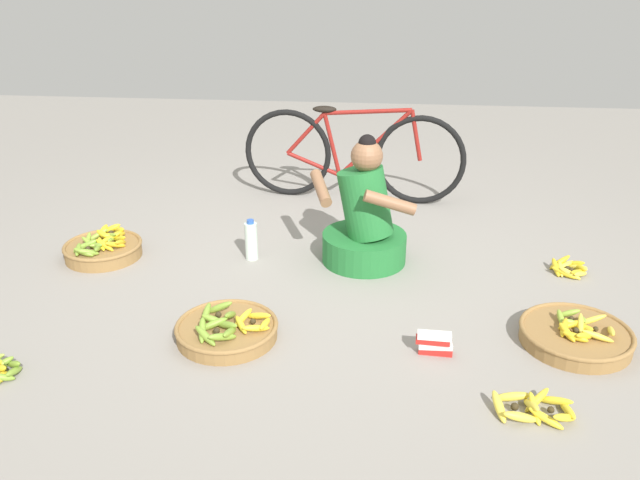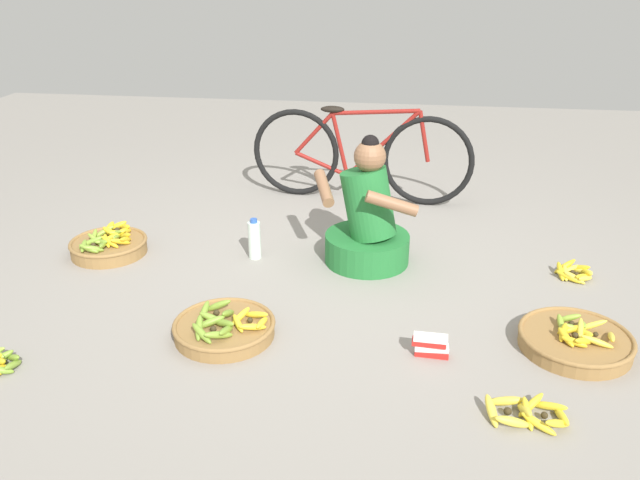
{
  "view_description": "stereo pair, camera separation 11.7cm",
  "coord_description": "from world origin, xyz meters",
  "px_view_note": "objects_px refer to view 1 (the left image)",
  "views": [
    {
      "loc": [
        0.33,
        -3.36,
        1.76
      ],
      "look_at": [
        0.0,
        -0.2,
        0.35
      ],
      "focal_mm": 36.31,
      "sensor_mm": 36.0,
      "label": 1
    },
    {
      "loc": [
        0.44,
        -3.35,
        1.76
      ],
      "look_at": [
        0.0,
        -0.2,
        0.35
      ],
      "focal_mm": 36.31,
      "sensor_mm": 36.0,
      "label": 2
    }
  ],
  "objects_px": {
    "bicycle_leaning": "(352,155)",
    "vendor_woman_front": "(364,223)",
    "loose_bananas_front_left": "(534,408)",
    "banana_basket_mid_left": "(103,248)",
    "loose_bananas_near_vendor": "(570,268)",
    "packet_carton_stack": "(434,343)",
    "banana_basket_back_center": "(227,329)",
    "banana_basket_front_center": "(576,335)",
    "water_bottle": "(251,241)"
  },
  "relations": [
    {
      "from": "vendor_woman_front",
      "to": "water_bottle",
      "type": "height_order",
      "value": "vendor_woman_front"
    },
    {
      "from": "loose_bananas_front_left",
      "to": "banana_basket_back_center",
      "type": "bearing_deg",
      "value": 162.5
    },
    {
      "from": "loose_bananas_near_vendor",
      "to": "water_bottle",
      "type": "relative_size",
      "value": 0.91
    },
    {
      "from": "bicycle_leaning",
      "to": "loose_bananas_front_left",
      "type": "height_order",
      "value": "bicycle_leaning"
    },
    {
      "from": "bicycle_leaning",
      "to": "loose_bananas_near_vendor",
      "type": "bearing_deg",
      "value": -39.96
    },
    {
      "from": "loose_bananas_front_left",
      "to": "packet_carton_stack",
      "type": "bearing_deg",
      "value": 133.5
    },
    {
      "from": "banana_basket_mid_left",
      "to": "packet_carton_stack",
      "type": "xyz_separation_m",
      "value": [
        2.02,
        -0.89,
        -0.0
      ]
    },
    {
      "from": "banana_basket_back_center",
      "to": "banana_basket_mid_left",
      "type": "distance_m",
      "value": 1.31
    },
    {
      "from": "banana_basket_back_center",
      "to": "banana_basket_mid_left",
      "type": "xyz_separation_m",
      "value": [
        -1.0,
        0.85,
        0.01
      ]
    },
    {
      "from": "banana_basket_back_center",
      "to": "loose_bananas_near_vendor",
      "type": "bearing_deg",
      "value": 26.02
    },
    {
      "from": "banana_basket_front_center",
      "to": "loose_bananas_front_left",
      "type": "bearing_deg",
      "value": -118.41
    },
    {
      "from": "water_bottle",
      "to": "packet_carton_stack",
      "type": "relative_size",
      "value": 1.47
    },
    {
      "from": "loose_bananas_near_vendor",
      "to": "loose_bananas_front_left",
      "type": "distance_m",
      "value": 1.44
    },
    {
      "from": "loose_bananas_near_vendor",
      "to": "loose_bananas_front_left",
      "type": "xyz_separation_m",
      "value": [
        -0.47,
        -1.36,
        0.0
      ]
    },
    {
      "from": "loose_bananas_near_vendor",
      "to": "packet_carton_stack",
      "type": "xyz_separation_m",
      "value": [
        -0.86,
        -0.95,
        0.03
      ]
    },
    {
      "from": "packet_carton_stack",
      "to": "banana_basket_mid_left",
      "type": "bearing_deg",
      "value": 156.29
    },
    {
      "from": "banana_basket_mid_left",
      "to": "banana_basket_front_center",
      "type": "bearing_deg",
      "value": -14.97
    },
    {
      "from": "loose_bananas_near_vendor",
      "to": "packet_carton_stack",
      "type": "relative_size",
      "value": 1.34
    },
    {
      "from": "vendor_woman_front",
      "to": "loose_bananas_near_vendor",
      "type": "bearing_deg",
      "value": -2.0
    },
    {
      "from": "banana_basket_mid_left",
      "to": "packet_carton_stack",
      "type": "bearing_deg",
      "value": -23.71
    },
    {
      "from": "banana_basket_front_center",
      "to": "loose_bananas_near_vendor",
      "type": "bearing_deg",
      "value": 78.17
    },
    {
      "from": "banana_basket_back_center",
      "to": "packet_carton_stack",
      "type": "relative_size",
      "value": 2.87
    },
    {
      "from": "banana_basket_back_center",
      "to": "loose_bananas_near_vendor",
      "type": "xyz_separation_m",
      "value": [
        1.88,
        0.92,
        -0.02
      ]
    },
    {
      "from": "loose_bananas_near_vendor",
      "to": "loose_bananas_front_left",
      "type": "bearing_deg",
      "value": -109.19
    },
    {
      "from": "loose_bananas_near_vendor",
      "to": "banana_basket_back_center",
      "type": "bearing_deg",
      "value": -153.98
    },
    {
      "from": "loose_bananas_front_left",
      "to": "water_bottle",
      "type": "distance_m",
      "value": 2.0
    },
    {
      "from": "bicycle_leaning",
      "to": "banana_basket_mid_left",
      "type": "bearing_deg",
      "value": -140.73
    },
    {
      "from": "water_bottle",
      "to": "packet_carton_stack",
      "type": "bearing_deg",
      "value": -41.5
    },
    {
      "from": "vendor_woman_front",
      "to": "banana_basket_mid_left",
      "type": "height_order",
      "value": "vendor_woman_front"
    },
    {
      "from": "vendor_woman_front",
      "to": "banana_basket_mid_left",
      "type": "xyz_separation_m",
      "value": [
        -1.64,
        -0.11,
        -0.2
      ]
    },
    {
      "from": "vendor_woman_front",
      "to": "packet_carton_stack",
      "type": "xyz_separation_m",
      "value": [
        0.38,
        -1.0,
        -0.2
      ]
    },
    {
      "from": "vendor_woman_front",
      "to": "packet_carton_stack",
      "type": "bearing_deg",
      "value": -69.16
    },
    {
      "from": "banana_basket_back_center",
      "to": "banana_basket_mid_left",
      "type": "relative_size",
      "value": 1.06
    },
    {
      "from": "bicycle_leaning",
      "to": "loose_bananas_near_vendor",
      "type": "distance_m",
      "value": 1.83
    },
    {
      "from": "banana_basket_front_center",
      "to": "loose_bananas_front_left",
      "type": "xyz_separation_m",
      "value": [
        -0.31,
        -0.57,
        -0.02
      ]
    },
    {
      "from": "bicycle_leaning",
      "to": "banana_basket_front_center",
      "type": "bearing_deg",
      "value": -58.07
    },
    {
      "from": "loose_bananas_near_vendor",
      "to": "banana_basket_front_center",
      "type": "bearing_deg",
      "value": -101.83
    },
    {
      "from": "bicycle_leaning",
      "to": "water_bottle",
      "type": "distance_m",
      "value": 1.3
    },
    {
      "from": "bicycle_leaning",
      "to": "packet_carton_stack",
      "type": "relative_size",
      "value": 9.49
    },
    {
      "from": "vendor_woman_front",
      "to": "banana_basket_mid_left",
      "type": "bearing_deg",
      "value": -176.14
    },
    {
      "from": "bicycle_leaning",
      "to": "vendor_woman_front",
      "type": "bearing_deg",
      "value": -82.82
    },
    {
      "from": "banana_basket_mid_left",
      "to": "banana_basket_front_center",
      "type": "height_order",
      "value": "banana_basket_mid_left"
    },
    {
      "from": "bicycle_leaning",
      "to": "water_bottle",
      "type": "relative_size",
      "value": 6.45
    },
    {
      "from": "water_bottle",
      "to": "packet_carton_stack",
      "type": "height_order",
      "value": "water_bottle"
    },
    {
      "from": "banana_basket_mid_left",
      "to": "water_bottle",
      "type": "xyz_separation_m",
      "value": [
        0.94,
        0.07,
        0.06
      ]
    },
    {
      "from": "bicycle_leaning",
      "to": "packet_carton_stack",
      "type": "distance_m",
      "value": 2.19
    },
    {
      "from": "vendor_woman_front",
      "to": "packet_carton_stack",
      "type": "height_order",
      "value": "vendor_woman_front"
    },
    {
      "from": "loose_bananas_front_left",
      "to": "water_bottle",
      "type": "xyz_separation_m",
      "value": [
        -1.47,
        1.36,
        0.09
      ]
    },
    {
      "from": "banana_basket_mid_left",
      "to": "banana_basket_front_center",
      "type": "distance_m",
      "value": 2.81
    },
    {
      "from": "packet_carton_stack",
      "to": "bicycle_leaning",
      "type": "bearing_deg",
      "value": 103.83
    }
  ]
}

